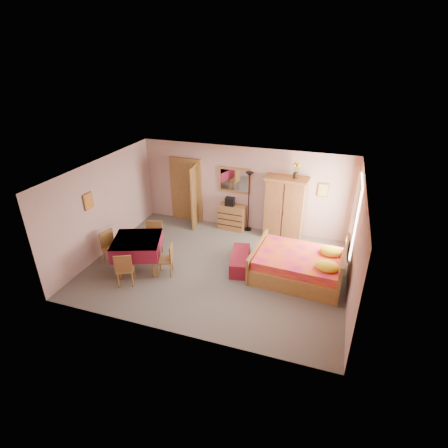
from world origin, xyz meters
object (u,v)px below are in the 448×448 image
(chair_south, at_px, (125,268))
(chair_north, at_px, (154,240))
(floor_lamp, at_px, (249,202))
(dining_table, at_px, (139,254))
(stereo, at_px, (230,202))
(wall_mirror, at_px, (234,180))
(wardrobe, at_px, (285,208))
(bed, at_px, (298,259))
(sunflower_vase, at_px, (296,170))
(chair_east, at_px, (165,259))
(chest_of_drawers, at_px, (232,217))
(bench, at_px, (240,261))
(chair_west, at_px, (112,248))

(chair_south, distance_m, chair_north, 1.37)
(floor_lamp, bearing_deg, dining_table, -125.55)
(stereo, height_order, floor_lamp, floor_lamp)
(stereo, bearing_deg, chair_north, -123.46)
(wall_mirror, height_order, wardrobe, wall_mirror)
(floor_lamp, xyz_separation_m, bed, (1.83, -2.07, -0.44))
(floor_lamp, xyz_separation_m, sunflower_vase, (1.35, -0.12, 1.19))
(sunflower_vase, relative_size, chair_east, 0.54)
(chest_of_drawers, bearing_deg, dining_table, -116.75)
(dining_table, xyz_separation_m, chair_east, (0.77, -0.04, 0.00))
(bench, bearing_deg, bed, 2.74)
(floor_lamp, bearing_deg, sunflower_vase, -5.24)
(bed, bearing_deg, chair_south, -154.01)
(stereo, xyz_separation_m, floor_lamp, (0.58, 0.08, 0.03))
(bed, distance_m, chair_west, 4.82)
(dining_table, bearing_deg, wall_mirror, 62.40)
(stereo, height_order, dining_table, stereo)
(wall_mirror, relative_size, chair_south, 1.13)
(chair_east, bearing_deg, chair_west, 70.59)
(wall_mirror, bearing_deg, dining_table, -118.41)
(wardrobe, distance_m, chair_west, 4.96)
(wardrobe, bearing_deg, floor_lamp, 176.53)
(chair_west, bearing_deg, floor_lamp, 152.84)
(dining_table, bearing_deg, bench, 18.65)
(floor_lamp, height_order, bench, floor_lamp)
(wardrobe, height_order, bench, wardrobe)
(floor_lamp, bearing_deg, bench, -80.57)
(wardrobe, bearing_deg, bench, -107.66)
(sunflower_vase, relative_size, bed, 0.21)
(sunflower_vase, height_order, chair_south, sunflower_vase)
(wardrobe, relative_size, bench, 1.60)
(sunflower_vase, distance_m, chair_west, 5.39)
(chest_of_drawers, xyz_separation_m, dining_table, (-1.63, -2.90, 0.03))
(chair_south, bearing_deg, chair_north, 64.24)
(stereo, relative_size, dining_table, 0.24)
(bench, distance_m, chair_north, 2.42)
(chest_of_drawers, distance_m, dining_table, 3.32)
(chest_of_drawers, height_order, floor_lamp, floor_lamp)
(chair_south, distance_m, chair_west, 1.09)
(stereo, bearing_deg, bed, -39.62)
(chair_south, bearing_deg, wardrobe, 23.04)
(bed, relative_size, bench, 1.84)
(wall_mirror, height_order, stereo, wall_mirror)
(sunflower_vase, height_order, bench, sunflower_vase)
(chair_east, bearing_deg, dining_table, 68.92)
(wardrobe, xyz_separation_m, bench, (-0.77, -2.00, -0.75))
(wall_mirror, xyz_separation_m, stereo, (-0.07, -0.21, -0.63))
(bench, relative_size, dining_table, 1.03)
(floor_lamp, distance_m, chair_west, 4.19)
(bed, bearing_deg, chair_east, -159.90)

